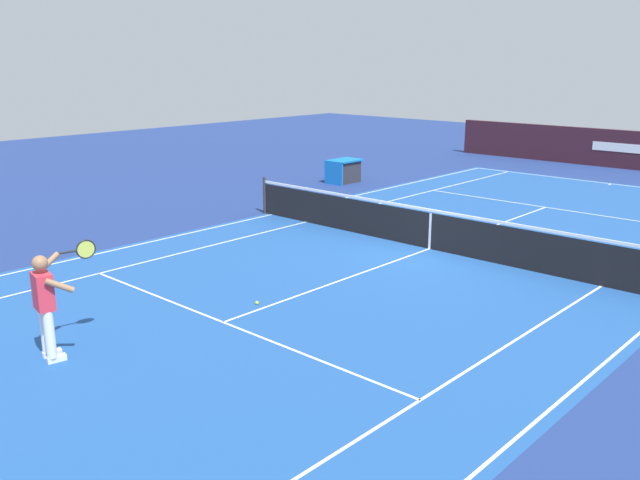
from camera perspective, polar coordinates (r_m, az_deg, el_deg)
The scene contains 7 objects.
ground_plane at distance 16.52m, azimuth 9.20°, elevation -0.74°, with size 60.00×60.00×0.00m, color navy.
court_slab at distance 16.52m, azimuth 9.20°, elevation -0.73°, with size 24.20×11.40×0.00m, color #1E4C93.
court_line_markings at distance 16.52m, azimuth 9.20°, elevation -0.72°, with size 23.85×11.05×0.01m.
tennis_net at distance 16.40m, azimuth 9.27°, elevation 0.92°, with size 0.10×11.70×1.08m.
tennis_player_near at distance 10.92m, azimuth -22.03°, elevation -4.82°, with size 1.14×0.76×1.70m.
tennis_ball at distance 12.71m, azimuth -5.33°, elevation -5.28°, with size 0.07×0.07×0.07m, color #CCE01E.
equipment_cart_tarped at distance 25.08m, azimuth 2.01°, elevation 5.84°, with size 1.25×0.84×0.85m.
Camera 1 is at (13.36, 8.66, 4.42)m, focal length 38.02 mm.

